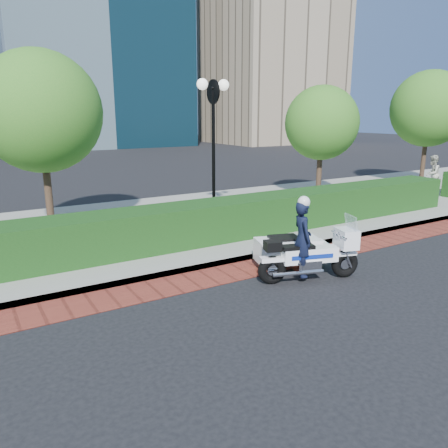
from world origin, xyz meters
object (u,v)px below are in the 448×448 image
tree_d (429,109)px  police_motorcycle (299,248)px  lamppost (213,129)px  tree_c (322,123)px  pedestrian (432,174)px  tree_b (40,112)px

tree_d → police_motorcycle: tree_d is taller
lamppost → tree_d: (12.00, 1.30, 0.65)m
lamppost → tree_c: bearing=13.3°
pedestrian → lamppost: bearing=-15.2°
tree_c → tree_d: bearing=0.0°
police_motorcycle → pedestrian: bearing=39.4°
tree_c → pedestrian: 5.68m
tree_b → police_motorcycle: size_ratio=2.25×
lamppost → tree_b: tree_b is taller
tree_b → tree_d: bearing=0.0°
lamppost → police_motorcycle: size_ratio=1.93×
police_motorcycle → tree_c: bearing=62.0°
lamppost → tree_b: size_ratio=0.86×
pedestrian → tree_c: bearing=-30.4°
lamppost → tree_c: (5.50, 1.30, 0.09)m
lamppost → tree_d: 12.09m
police_motorcycle → pedestrian: size_ratio=1.39×
lamppost → pedestrian: 10.75m
tree_c → pedestrian: (5.06, -1.46, -2.12)m
lamppost → police_motorcycle: 5.17m
tree_d → pedestrian: tree_d is taller
tree_b → pedestrian: bearing=-5.5°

